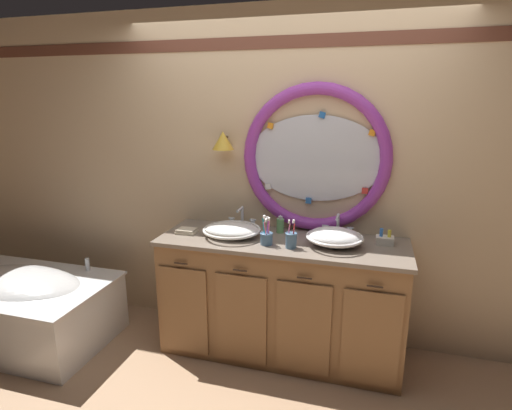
# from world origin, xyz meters

# --- Properties ---
(ground_plane) EXTENTS (14.00, 14.00, 0.00)m
(ground_plane) POSITION_xyz_m (0.00, 0.00, 0.00)
(ground_plane) COLOR tan
(back_wall_assembly) EXTENTS (6.40, 0.26, 2.60)m
(back_wall_assembly) POSITION_xyz_m (0.02, 0.58, 1.32)
(back_wall_assembly) COLOR #D6B78E
(back_wall_assembly) RESTS_ON ground_plane
(vanity_counter) EXTENTS (1.82, 0.65, 0.92)m
(vanity_counter) POSITION_xyz_m (0.06, 0.25, 0.46)
(vanity_counter) COLOR olive
(vanity_counter) RESTS_ON ground_plane
(bathtub) EXTENTS (1.44, 0.86, 0.61)m
(bathtub) POSITION_xyz_m (-2.00, -0.18, 0.31)
(bathtub) COLOR white
(bathtub) RESTS_ON ground_plane
(sink_basin_left) EXTENTS (0.44, 0.44, 0.10)m
(sink_basin_left) POSITION_xyz_m (-0.32, 0.22, 0.97)
(sink_basin_left) COLOR white
(sink_basin_left) RESTS_ON vanity_counter
(sink_basin_right) EXTENTS (0.40, 0.40, 0.13)m
(sink_basin_right) POSITION_xyz_m (0.44, 0.22, 0.98)
(sink_basin_right) COLOR white
(sink_basin_right) RESTS_ON vanity_counter
(faucet_set_left) EXTENTS (0.23, 0.14, 0.17)m
(faucet_set_left) POSITION_xyz_m (-0.32, 0.47, 0.98)
(faucet_set_left) COLOR silver
(faucet_set_left) RESTS_ON vanity_counter
(faucet_set_right) EXTENTS (0.24, 0.14, 0.17)m
(faucet_set_right) POSITION_xyz_m (0.44, 0.47, 0.98)
(faucet_set_right) COLOR silver
(faucet_set_right) RESTS_ON vanity_counter
(toothbrush_holder_left) EXTENTS (0.09, 0.09, 0.21)m
(toothbrush_holder_left) POSITION_xyz_m (-0.03, 0.12, 0.97)
(toothbrush_holder_left) COLOR slate
(toothbrush_holder_left) RESTS_ON vanity_counter
(toothbrush_holder_right) EXTENTS (0.09, 0.09, 0.21)m
(toothbrush_holder_right) POSITION_xyz_m (0.15, 0.10, 0.98)
(toothbrush_holder_right) COLOR slate
(toothbrush_holder_right) RESTS_ON vanity_counter
(soap_dispenser) EXTENTS (0.06, 0.06, 0.14)m
(soap_dispenser) POSITION_xyz_m (0.01, 0.41, 0.98)
(soap_dispenser) COLOR #6BAD66
(soap_dispenser) RESTS_ON vanity_counter
(folded_hand_towel) EXTENTS (0.15, 0.12, 0.03)m
(folded_hand_towel) POSITION_xyz_m (-0.68, 0.20, 0.93)
(folded_hand_towel) COLOR beige
(folded_hand_towel) RESTS_ON vanity_counter
(toiletry_basket) EXTENTS (0.12, 0.09, 0.11)m
(toiletry_basket) POSITION_xyz_m (0.78, 0.36, 0.95)
(toiletry_basket) COLOR beige
(toiletry_basket) RESTS_ON vanity_counter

